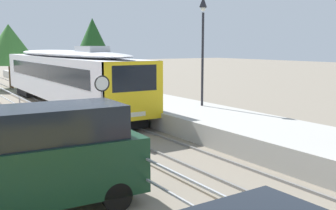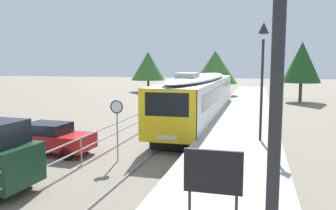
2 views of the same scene
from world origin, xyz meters
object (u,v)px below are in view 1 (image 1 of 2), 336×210
(commuter_train, at_px, (65,74))
(platform_lamp_mid_platform, at_px, (203,31))
(speed_limit_sign, at_px, (102,93))
(parked_van_dark_green, at_px, (40,159))

(commuter_train, distance_m, platform_lamp_mid_platform, 9.85)
(speed_limit_sign, bearing_deg, commuter_train, 79.29)
(platform_lamp_mid_platform, height_order, speed_limit_sign, platform_lamp_mid_platform)
(platform_lamp_mid_platform, relative_size, parked_van_dark_green, 1.07)
(parked_van_dark_green, bearing_deg, speed_limit_sign, 52.55)
(platform_lamp_mid_platform, relative_size, speed_limit_sign, 1.91)
(speed_limit_sign, height_order, parked_van_dark_green, speed_limit_sign)
(platform_lamp_mid_platform, height_order, parked_van_dark_green, platform_lamp_mid_platform)
(commuter_train, bearing_deg, parked_van_dark_green, -110.01)
(commuter_train, height_order, platform_lamp_mid_platform, platform_lamp_mid_platform)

